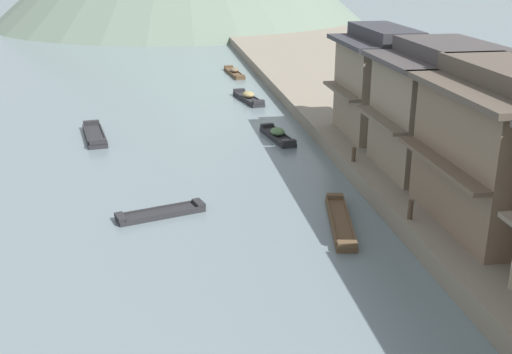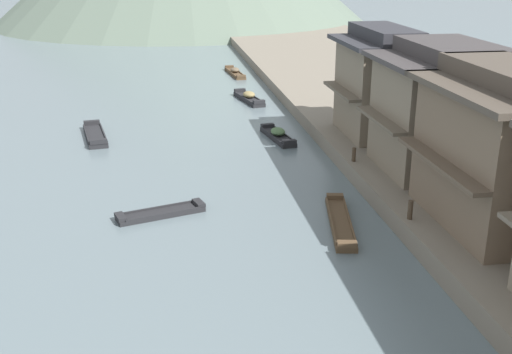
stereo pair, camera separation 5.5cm
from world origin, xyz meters
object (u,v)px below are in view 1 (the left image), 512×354
(house_waterfront_second, at_px, (509,149))
(mooring_post_dock_far, at_px, (354,154))
(boat_moored_third, at_px, (161,213))
(boat_midriver_upstream, at_px, (95,135))
(house_waterfront_narrow, at_px, (381,83))
(house_waterfront_tall, at_px, (445,109))
(boat_moored_far, at_px, (340,222))
(mooring_post_dock_mid, at_px, (410,210))
(boat_moored_second, at_px, (248,98))
(boat_moored_nearest, at_px, (234,72))
(boat_midriver_drifting, at_px, (278,135))

(house_waterfront_second, distance_m, mooring_post_dock_far, 9.28)
(boat_moored_third, relative_size, boat_midriver_upstream, 0.80)
(house_waterfront_narrow, bearing_deg, house_waterfront_tall, -82.30)
(boat_midriver_upstream, distance_m, house_waterfront_second, 24.77)
(boat_moored_far, xyz_separation_m, mooring_post_dock_mid, (2.34, -1.68, 1.11))
(boat_moored_far, distance_m, house_waterfront_narrow, 12.32)
(boat_moored_second, xyz_separation_m, house_waterfront_second, (6.14, -26.13, 3.59))
(boat_moored_nearest, distance_m, house_waterfront_tall, 31.60)
(boat_moored_far, height_order, boat_midriver_upstream, boat_midriver_upstream)
(boat_moored_far, distance_m, mooring_post_dock_mid, 3.09)
(boat_midriver_upstream, bearing_deg, boat_moored_far, -53.07)
(boat_moored_nearest, bearing_deg, mooring_post_dock_mid, -86.19)
(boat_moored_far, bearing_deg, house_waterfront_tall, 32.80)
(boat_moored_nearest, relative_size, boat_moored_second, 1.16)
(boat_moored_far, height_order, house_waterfront_second, house_waterfront_second)
(boat_moored_second, bearing_deg, boat_moored_far, -89.03)
(boat_moored_far, bearing_deg, mooring_post_dock_mid, -35.61)
(mooring_post_dock_far, bearing_deg, mooring_post_dock_mid, -90.00)
(boat_midriver_upstream, relative_size, mooring_post_dock_far, 6.99)
(boat_midriver_upstream, bearing_deg, boat_moored_nearest, 60.21)
(boat_moored_nearest, bearing_deg, boat_moored_second, -91.63)
(house_waterfront_tall, bearing_deg, boat_moored_far, -147.20)
(house_waterfront_narrow, height_order, mooring_post_dock_mid, house_waterfront_narrow)
(boat_moored_nearest, bearing_deg, boat_moored_far, -89.86)
(boat_moored_nearest, relative_size, house_waterfront_second, 0.74)
(house_waterfront_second, bearing_deg, boat_moored_nearest, 98.89)
(boat_midriver_upstream, distance_m, mooring_post_dock_mid, 21.66)
(house_waterfront_tall, bearing_deg, boat_moored_second, 108.55)
(boat_moored_nearest, height_order, house_waterfront_narrow, house_waterfront_narrow)
(boat_moored_second, xyz_separation_m, boat_moored_third, (-7.10, -21.39, -0.15))
(boat_moored_nearest, xyz_separation_m, house_waterfront_tall, (6.28, -30.75, 3.65))
(boat_moored_third, xyz_separation_m, mooring_post_dock_mid, (9.84, -3.93, 1.13))
(boat_moored_nearest, relative_size, house_waterfront_tall, 0.80)
(boat_midriver_upstream, bearing_deg, house_waterfront_tall, -32.32)
(boat_moored_second, height_order, house_waterfront_tall, house_waterfront_tall)
(boat_moored_nearest, height_order, boat_midriver_drifting, boat_midriver_drifting)
(boat_midriver_upstream, relative_size, house_waterfront_narrow, 0.81)
(boat_moored_nearest, xyz_separation_m, house_waterfront_narrow, (5.40, -24.27, 3.66))
(house_waterfront_tall, xyz_separation_m, mooring_post_dock_mid, (-3.86, -5.67, -2.61))
(boat_midriver_drifting, xyz_separation_m, boat_midriver_upstream, (-11.18, 1.95, -0.07))
(boat_moored_far, height_order, house_waterfront_tall, house_waterfront_tall)
(boat_moored_far, distance_m, boat_midriver_upstream, 18.87)
(boat_moored_second, bearing_deg, boat_midriver_upstream, -141.95)
(boat_midriver_drifting, bearing_deg, boat_midriver_upstream, 170.13)
(boat_moored_nearest, relative_size, boat_midriver_upstream, 1.11)
(house_waterfront_second, xyz_separation_m, mooring_post_dock_far, (-3.40, 8.22, -2.64))
(mooring_post_dock_mid, bearing_deg, house_waterfront_second, -13.40)
(boat_moored_third, bearing_deg, house_waterfront_tall, 7.24)
(house_waterfront_narrow, bearing_deg, house_waterfront_second, -88.14)
(mooring_post_dock_far, bearing_deg, boat_moored_far, -112.21)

